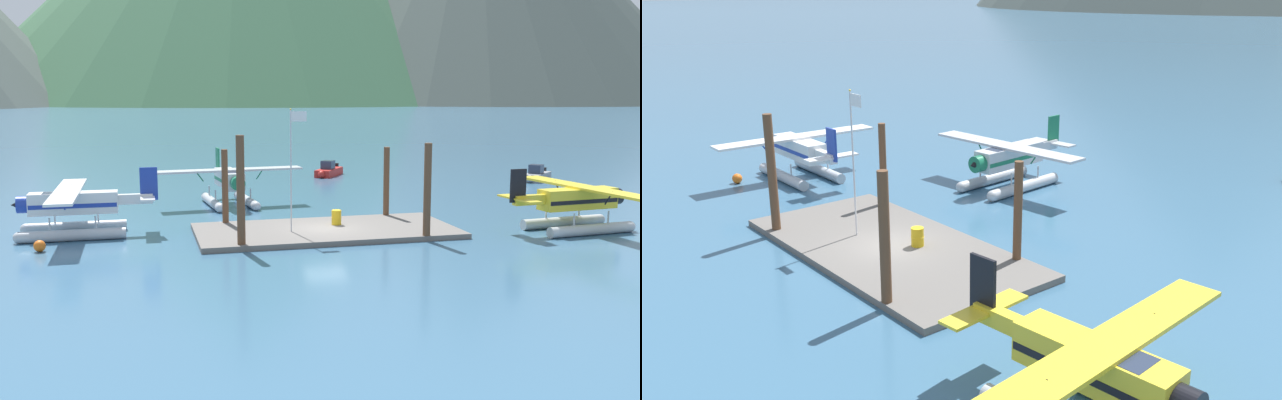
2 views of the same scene
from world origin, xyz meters
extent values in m
plane|color=#38607F|center=(0.00, 0.00, 0.00)|extent=(1200.00, 1200.00, 0.00)
cube|color=#66605B|center=(0.00, 0.00, 0.15)|extent=(14.95, 7.21, 0.30)
cylinder|color=brown|center=(-5.34, -3.07, 2.98)|extent=(0.43, 0.43, 5.96)
cylinder|color=brown|center=(4.84, -3.40, 2.70)|extent=(0.41, 0.41, 5.40)
cylinder|color=brown|center=(-5.40, 3.24, 2.37)|extent=(0.38, 0.38, 4.73)
cylinder|color=brown|center=(4.89, 3.32, 2.33)|extent=(0.38, 0.38, 4.66)
cylinder|color=silver|center=(-2.14, -0.48, 3.72)|extent=(0.08, 0.08, 6.83)
cube|color=white|center=(-1.69, -0.48, 6.78)|extent=(0.90, 0.03, 0.56)
sphere|color=gold|center=(-2.14, -0.48, 7.18)|extent=(0.10, 0.10, 0.10)
cylinder|color=gold|center=(0.90, 0.90, 0.74)|extent=(0.58, 0.58, 0.88)
torus|color=gold|center=(0.90, 0.90, 0.74)|extent=(0.62, 0.62, 0.04)
sphere|color=orange|center=(-15.46, -0.93, 0.30)|extent=(0.61, 0.61, 0.61)
cylinder|color=#B7BABF|center=(-2.88, 11.47, 0.32)|extent=(1.12, 5.63, 0.64)
sphere|color=#B7BABF|center=(-2.64, 8.68, 0.32)|extent=(0.64, 0.64, 0.64)
cylinder|color=#B7BABF|center=(-5.37, 11.25, 0.32)|extent=(1.12, 5.63, 0.64)
sphere|color=#B7BABF|center=(-5.13, 8.46, 0.32)|extent=(0.64, 0.64, 0.64)
cylinder|color=#B7BABF|center=(-2.78, 10.27, 0.99)|extent=(0.10, 0.10, 0.70)
cylinder|color=#B7BABF|center=(-2.98, 12.66, 0.99)|extent=(0.10, 0.10, 0.70)
cylinder|color=#B7BABF|center=(-5.27, 10.06, 0.99)|extent=(0.10, 0.10, 0.70)
cylinder|color=#B7BABF|center=(-5.47, 12.45, 0.99)|extent=(0.10, 0.10, 0.70)
cube|color=silver|center=(-4.13, 11.36, 1.94)|extent=(1.65, 4.89, 1.20)
cube|color=#196B47|center=(-4.13, 11.36, 1.84)|extent=(1.66, 4.79, 0.24)
cube|color=#283347|center=(-4.03, 10.28, 2.27)|extent=(1.14, 1.19, 0.56)
cube|color=silver|center=(-4.10, 11.06, 2.61)|extent=(10.48, 2.29, 0.14)
cylinder|color=#196B47|center=(-1.91, 11.25, 2.27)|extent=(0.63, 0.13, 0.84)
cylinder|color=#196B47|center=(-6.29, 10.87, 2.27)|extent=(0.63, 0.13, 0.84)
cylinder|color=#196B47|center=(-3.89, 8.67, 1.94)|extent=(1.01, 0.68, 0.96)
cone|color=black|center=(-3.86, 8.22, 1.94)|extent=(0.39, 0.38, 0.36)
cube|color=silver|center=(-4.41, 14.60, 2.04)|extent=(0.63, 2.23, 0.56)
cube|color=#196B47|center=(-4.48, 15.50, 2.89)|extent=(0.21, 1.01, 1.90)
cube|color=silver|center=(-4.47, 15.40, 2.14)|extent=(3.26, 1.07, 0.10)
cylinder|color=#B7BABF|center=(-14.00, 1.41, 0.32)|extent=(5.60, 0.65, 0.64)
sphere|color=#B7BABF|center=(-16.80, 1.42, 0.32)|extent=(0.64, 0.64, 0.64)
cylinder|color=#B7BABF|center=(-14.00, 3.91, 0.32)|extent=(5.60, 0.65, 0.64)
sphere|color=#B7BABF|center=(-16.80, 3.92, 0.32)|extent=(0.64, 0.64, 0.64)
cylinder|color=#B7BABF|center=(-15.20, 1.41, 0.99)|extent=(0.10, 0.10, 0.70)
cylinder|color=#B7BABF|center=(-12.80, 1.41, 0.99)|extent=(0.10, 0.10, 0.70)
cylinder|color=#B7BABF|center=(-15.20, 3.91, 0.99)|extent=(0.10, 0.10, 0.70)
cylinder|color=#B7BABF|center=(-12.80, 3.91, 0.99)|extent=(0.10, 0.10, 0.70)
cube|color=white|center=(-14.00, 2.66, 1.94)|extent=(4.80, 1.25, 1.20)
cube|color=#1E389E|center=(-14.00, 2.66, 1.84)|extent=(4.71, 1.27, 0.24)
cube|color=#283347|center=(-15.08, 2.66, 2.27)|extent=(1.10, 1.06, 0.56)
cube|color=white|center=(-14.30, 2.66, 2.61)|extent=(1.42, 10.40, 0.14)
cylinder|color=#1E389E|center=(-14.30, 0.46, 2.27)|extent=(0.08, 0.62, 0.84)
cylinder|color=#1E389E|center=(-14.30, 4.86, 2.27)|extent=(0.08, 0.62, 0.84)
cylinder|color=#1E389E|center=(-16.70, 2.67, 1.94)|extent=(0.60, 0.96, 0.96)
cone|color=black|center=(-17.15, 2.67, 1.94)|extent=(0.35, 0.36, 0.36)
cube|color=white|center=(-10.75, 2.66, 2.04)|extent=(2.20, 0.44, 0.56)
cube|color=#1E389E|center=(-9.85, 2.65, 2.89)|extent=(1.00, 0.12, 1.90)
cube|color=white|center=(-9.95, 2.65, 2.14)|extent=(0.81, 3.20, 0.10)
cylinder|color=#B7BABF|center=(14.35, -1.83, 0.32)|extent=(5.63, 1.14, 0.64)
cylinder|color=#B7BABF|center=(15.54, -1.72, 0.99)|extent=(0.10, 0.10, 0.70)
cylinder|color=#B7BABF|center=(13.15, -1.93, 0.99)|extent=(0.10, 0.10, 0.70)
cylinder|color=#B7BABF|center=(13.37, -4.42, 0.99)|extent=(0.10, 0.10, 0.70)
cube|color=yellow|center=(14.46, -3.07, 1.94)|extent=(4.89, 1.66, 1.20)
cube|color=black|center=(14.46, -3.07, 1.84)|extent=(4.80, 1.68, 0.24)
cube|color=#283347|center=(15.53, -2.97, 2.27)|extent=(1.19, 1.15, 0.56)
cube|color=yellow|center=(14.76, -3.04, 2.61)|extent=(2.33, 10.48, 0.14)
cylinder|color=black|center=(14.56, -0.85, 2.27)|extent=(0.14, 0.63, 0.84)
cylinder|color=black|center=(14.95, -5.24, 2.27)|extent=(0.14, 0.63, 0.84)
cube|color=yellow|center=(11.22, -3.36, 2.04)|extent=(2.23, 0.64, 0.56)
cube|color=black|center=(10.32, -3.44, 2.89)|extent=(1.01, 0.21, 1.90)
cube|color=yellow|center=(10.42, -3.43, 2.14)|extent=(1.08, 3.26, 0.10)
camera|label=1|loc=(-10.36, -38.91, 8.22)|focal=39.72mm
camera|label=2|loc=(24.65, -16.12, 11.63)|focal=38.41mm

